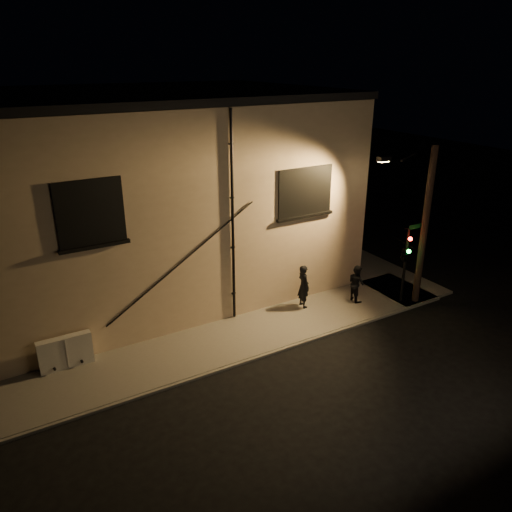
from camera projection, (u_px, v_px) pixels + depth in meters
ground at (312, 340)px, 19.16m from camera, size 90.00×90.00×0.00m
sidewalk at (277, 289)px, 23.23m from camera, size 21.00×16.00×0.12m
building at (149, 188)px, 23.32m from camera, size 16.20×12.23×8.80m
utility_cabinet at (66, 352)px, 17.09m from camera, size 1.79×0.30×1.18m
pedestrian_a at (304, 286)px, 21.17m from camera, size 0.50×0.72×1.90m
pedestrian_b at (356, 283)px, 21.75m from camera, size 0.69×0.85×1.65m
traffic_signal at (405, 253)px, 20.94m from camera, size 1.34×2.05×3.47m
streetlamp_pole at (422, 223)px, 20.71m from camera, size 2.02×1.38×6.92m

